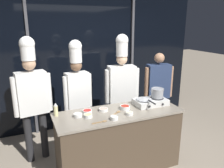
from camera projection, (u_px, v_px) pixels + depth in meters
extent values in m
plane|color=gray|center=(118.00, 167.00, 3.37)|extent=(24.00, 24.00, 0.00)
cube|color=black|center=(85.00, 63.00, 4.51)|extent=(5.01, 0.04, 2.70)
cube|color=#47474C|center=(31.00, 67.00, 4.08)|extent=(0.05, 0.05, 2.70)
cube|color=#47474C|center=(132.00, 60.00, 4.87)|extent=(0.05, 0.05, 2.70)
cube|color=#4C3D2D|center=(118.00, 141.00, 3.26)|extent=(1.78, 0.64, 0.89)
cube|color=gray|center=(119.00, 113.00, 3.13)|extent=(1.84, 0.67, 0.03)
cube|color=silver|center=(150.00, 102.00, 3.39)|extent=(0.50, 0.30, 0.09)
cylinder|color=black|center=(144.00, 100.00, 3.34)|extent=(0.20, 0.20, 0.01)
cylinder|color=black|center=(150.00, 106.00, 3.21)|extent=(0.03, 0.01, 0.03)
cylinder|color=black|center=(157.00, 98.00, 3.42)|extent=(0.20, 0.20, 0.01)
cylinder|color=black|center=(163.00, 104.00, 3.29)|extent=(0.03, 0.01, 0.03)
cylinder|color=#ADAFB5|center=(144.00, 99.00, 3.33)|extent=(0.23, 0.23, 0.01)
cone|color=#ADAFB5|center=(144.00, 98.00, 3.33)|extent=(0.25, 0.25, 0.04)
cylinder|color=black|center=(152.00, 102.00, 3.14)|extent=(0.02, 0.19, 0.02)
cylinder|color=#93969B|center=(157.00, 93.00, 3.40)|extent=(0.18, 0.18, 0.15)
torus|color=#93969B|center=(158.00, 89.00, 3.38)|extent=(0.19, 0.19, 0.01)
torus|color=#93969B|center=(152.00, 91.00, 3.35)|extent=(0.01, 0.05, 0.05)
torus|color=#93969B|center=(163.00, 90.00, 3.43)|extent=(0.01, 0.05, 0.05)
cylinder|color=beige|center=(56.00, 111.00, 2.98)|extent=(0.06, 0.06, 0.15)
cone|color=white|center=(55.00, 104.00, 2.95)|extent=(0.05, 0.05, 0.04)
cylinder|color=white|center=(114.00, 118.00, 2.87)|extent=(0.10, 0.10, 0.05)
torus|color=white|center=(114.00, 116.00, 2.86)|extent=(0.11, 0.11, 0.01)
cylinder|color=silver|center=(114.00, 117.00, 2.86)|extent=(0.09, 0.09, 0.03)
cylinder|color=white|center=(88.00, 116.00, 2.94)|extent=(0.12, 0.12, 0.04)
torus|color=white|center=(88.00, 114.00, 2.93)|extent=(0.12, 0.12, 0.01)
cylinder|color=#E0C689|center=(88.00, 115.00, 2.93)|extent=(0.10, 0.10, 0.02)
cylinder|color=white|center=(129.00, 114.00, 3.02)|extent=(0.10, 0.10, 0.04)
torus|color=white|center=(130.00, 112.00, 3.01)|extent=(0.10, 0.10, 0.01)
cylinder|color=beige|center=(129.00, 113.00, 3.02)|extent=(0.08, 0.08, 0.02)
cylinder|color=white|center=(78.00, 115.00, 2.96)|extent=(0.12, 0.12, 0.04)
torus|color=white|center=(78.00, 114.00, 2.95)|extent=(0.12, 0.12, 0.01)
cylinder|color=silver|center=(78.00, 114.00, 2.95)|extent=(0.10, 0.10, 0.02)
cylinder|color=white|center=(125.00, 107.00, 3.22)|extent=(0.15, 0.15, 0.05)
torus|color=white|center=(125.00, 106.00, 3.22)|extent=(0.15, 0.15, 0.01)
cylinder|color=#B22D1E|center=(125.00, 107.00, 3.22)|extent=(0.12, 0.12, 0.03)
cylinder|color=white|center=(103.00, 110.00, 3.16)|extent=(0.13, 0.13, 0.04)
torus|color=white|center=(103.00, 109.00, 3.15)|extent=(0.13, 0.13, 0.01)
cylinder|color=#EAA893|center=(103.00, 109.00, 3.15)|extent=(0.11, 0.11, 0.02)
cylinder|color=white|center=(87.00, 112.00, 3.09)|extent=(0.13, 0.13, 0.04)
torus|color=white|center=(87.00, 110.00, 3.09)|extent=(0.14, 0.14, 0.01)
cylinder|color=red|center=(87.00, 111.00, 3.09)|extent=(0.11, 0.11, 0.02)
cube|color=olive|center=(114.00, 114.00, 3.02)|extent=(0.14, 0.09, 0.01)
ellipsoid|color=olive|center=(118.00, 112.00, 3.11)|extent=(0.09, 0.08, 0.02)
cube|color=olive|center=(97.00, 123.00, 2.77)|extent=(0.14, 0.02, 0.01)
ellipsoid|color=olive|center=(105.00, 121.00, 2.81)|extent=(0.07, 0.04, 0.02)
cylinder|color=#232326|center=(44.00, 134.00, 3.55)|extent=(0.11, 0.11, 0.80)
cylinder|color=#232326|center=(29.00, 138.00, 3.43)|extent=(0.11, 0.11, 0.80)
cube|color=white|center=(32.00, 93.00, 3.29)|extent=(0.46, 0.29, 0.65)
cylinder|color=white|center=(49.00, 92.00, 3.39)|extent=(0.09, 0.09, 0.60)
cylinder|color=white|center=(15.00, 97.00, 3.15)|extent=(0.09, 0.09, 0.60)
sphere|color=tan|center=(29.00, 64.00, 3.17)|extent=(0.19, 0.19, 0.19)
cylinder|color=white|center=(28.00, 52.00, 3.13)|extent=(0.20, 0.20, 0.24)
sphere|color=white|center=(27.00, 44.00, 3.09)|extent=(0.22, 0.22, 0.22)
cylinder|color=#4C4C51|center=(84.00, 128.00, 3.82)|extent=(0.10, 0.10, 0.76)
cylinder|color=#4C4C51|center=(73.00, 130.00, 3.72)|extent=(0.10, 0.10, 0.76)
cube|color=white|center=(77.00, 91.00, 3.58)|extent=(0.39, 0.24, 0.62)
cylinder|color=white|center=(89.00, 90.00, 3.66)|extent=(0.07, 0.07, 0.57)
cylinder|color=white|center=(66.00, 94.00, 3.46)|extent=(0.07, 0.07, 0.57)
sphere|color=brown|center=(76.00, 66.00, 3.47)|extent=(0.18, 0.18, 0.18)
cylinder|color=white|center=(76.00, 54.00, 3.42)|extent=(0.19, 0.19, 0.25)
sphere|color=white|center=(75.00, 46.00, 3.39)|extent=(0.21, 0.21, 0.21)
cylinder|color=#4C4C51|center=(128.00, 120.00, 4.09)|extent=(0.12, 0.12, 0.79)
cylinder|color=#4C4C51|center=(114.00, 122.00, 4.02)|extent=(0.12, 0.12, 0.79)
cube|color=white|center=(122.00, 84.00, 3.86)|extent=(0.50, 0.30, 0.64)
cylinder|color=white|center=(136.00, 84.00, 3.90)|extent=(0.09, 0.09, 0.59)
cylinder|color=white|center=(108.00, 87.00, 3.76)|extent=(0.09, 0.09, 0.59)
sphere|color=beige|center=(122.00, 59.00, 3.74)|extent=(0.19, 0.19, 0.19)
cylinder|color=white|center=(122.00, 48.00, 3.69)|extent=(0.20, 0.20, 0.27)
sphere|color=white|center=(122.00, 40.00, 3.66)|extent=(0.21, 0.21, 0.21)
cylinder|color=#2D3856|center=(161.00, 115.00, 4.30)|extent=(0.11, 0.11, 0.78)
cylinder|color=#2D3856|center=(150.00, 116.00, 4.25)|extent=(0.11, 0.11, 0.78)
cube|color=navy|center=(158.00, 81.00, 4.08)|extent=(0.45, 0.29, 0.63)
cylinder|color=#A87A5B|center=(170.00, 82.00, 4.11)|extent=(0.08, 0.08, 0.58)
cylinder|color=#A87A5B|center=(147.00, 83.00, 4.00)|extent=(0.08, 0.08, 0.58)
sphere|color=#A87A5B|center=(159.00, 58.00, 3.97)|extent=(0.19, 0.19, 0.19)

